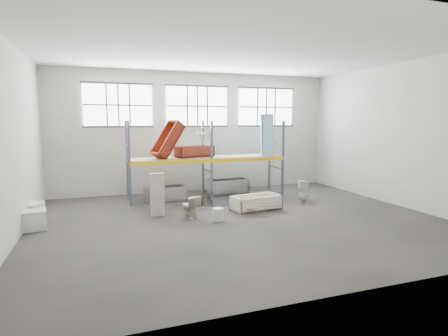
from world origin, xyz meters
name	(u,v)px	position (x,y,z in m)	size (l,w,h in m)	color
floor	(240,221)	(0.00, 0.00, -0.05)	(12.00, 10.00, 0.10)	#48443E
ceiling	(241,48)	(0.00, 0.00, 5.05)	(12.00, 10.00, 0.10)	silver
wall_back	(197,132)	(0.00, 5.05, 2.50)	(12.00, 0.10, 5.00)	beige
wall_front	(355,151)	(0.00, -5.05, 2.50)	(12.00, 0.10, 5.00)	#BAB8AC
wall_left	(7,141)	(-6.05, 0.00, 2.50)	(0.10, 10.00, 5.00)	#B4B2A7
wall_right	(401,135)	(6.05, 0.00, 2.50)	(0.10, 10.00, 5.00)	beige
window_left	(118,105)	(-3.20, 4.94, 3.60)	(2.60, 0.04, 1.60)	white
window_mid	(197,106)	(0.00, 4.94, 3.60)	(2.60, 0.04, 1.60)	white
window_right	(266,107)	(3.20, 4.94, 3.60)	(2.60, 0.04, 1.60)	white
rack_upright_la	(130,164)	(-3.00, 2.90, 1.50)	(0.08, 0.08, 3.00)	slate
rack_upright_lb	(127,160)	(-3.00, 4.10, 1.50)	(0.08, 0.08, 3.00)	slate
rack_upright_ma	(212,161)	(0.00, 2.90, 1.50)	(0.08, 0.08, 3.00)	slate
rack_upright_mb	(203,158)	(0.00, 4.10, 1.50)	(0.08, 0.08, 3.00)	slate
rack_upright_ra	(283,158)	(3.00, 2.90, 1.50)	(0.08, 0.08, 3.00)	slate
rack_upright_rb	(270,155)	(3.00, 4.10, 1.50)	(0.08, 0.08, 3.00)	slate
rack_beam_front	(212,161)	(0.00, 2.90, 1.50)	(6.00, 0.10, 0.14)	yellow
rack_beam_back	(203,158)	(0.00, 4.10, 1.50)	(6.00, 0.10, 0.14)	yellow
shelf_deck	(207,157)	(0.00, 3.50, 1.58)	(5.90, 1.10, 0.03)	gray
wet_patch	(214,201)	(0.00, 2.70, 0.00)	(1.80, 1.80, 0.00)	black
bathtub_beige	(256,202)	(0.97, 0.98, 0.24)	(1.66, 0.78, 0.49)	beige
cistern_spare	(270,202)	(1.34, 0.70, 0.28)	(0.39, 0.19, 0.37)	silver
sink_in_tub	(250,209)	(0.58, 0.58, 0.16)	(0.39, 0.39, 0.13)	silver
toilet_beige	(190,207)	(-1.40, 0.68, 0.36)	(0.40, 0.70, 0.72)	beige
cistern_tall	(157,194)	(-2.30, 1.34, 0.68)	(0.44, 0.28, 1.35)	beige
toilet_white	(304,191)	(3.14, 1.49, 0.41)	(0.37, 0.38, 0.83)	white
steel_tub_left	(166,194)	(-1.70, 3.29, 0.28)	(1.50, 0.70, 0.55)	#AEB1B7
steel_tub_right	(228,186)	(1.02, 3.90, 0.30)	(1.61, 0.75, 0.59)	#B3B8BC
rust_tub_flat	(194,151)	(-0.50, 3.58, 1.82)	(1.45, 0.68, 0.41)	maroon
rust_tub_tilted	(167,140)	(-1.56, 3.43, 2.29)	(1.48, 0.69, 0.42)	maroon
sink_on_shelf	(205,145)	(-0.19, 3.18, 2.09)	(0.59, 0.46, 0.52)	white
blue_tub_upright	(267,135)	(2.54, 3.46, 2.40)	(1.71, 0.80, 0.48)	#85B8E0
bucket	(218,214)	(-0.67, 0.10, 0.19)	(0.33, 0.33, 0.38)	silver
carton_near	(34,220)	(-5.76, 0.93, 0.27)	(0.63, 0.54, 0.54)	silver
carton_far	(29,212)	(-6.04, 1.91, 0.28)	(0.67, 0.67, 0.55)	silver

